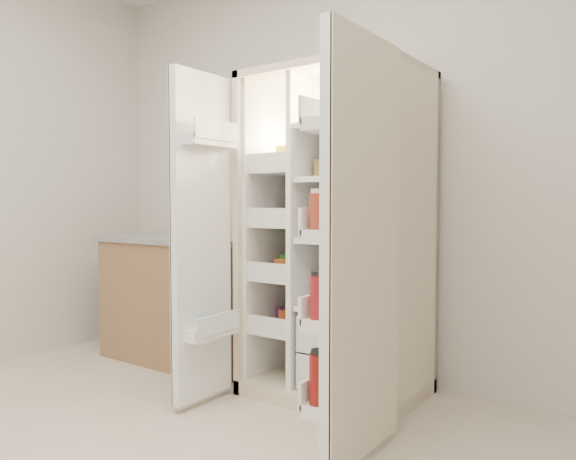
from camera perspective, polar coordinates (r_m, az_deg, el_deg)
The scene contains 5 objects.
wall_back at distance 3.49m, azimuth 6.15°, elevation 7.32°, with size 4.00×0.02×2.70m, color silver.
refrigerator at distance 3.10m, azimuth 5.81°, elevation -3.35°, with size 0.92×0.70×1.80m.
freezer_door at distance 2.92m, azimuth -8.97°, elevation -0.84°, with size 0.15×0.40×1.72m.
fridge_door at distance 2.26m, azimuth 7.36°, elevation -2.56°, with size 0.17×0.58×1.72m.
kitchen_counter at distance 3.82m, azimuth -10.57°, elevation -7.01°, with size 1.17×0.62×0.85m.
Camera 1 is at (1.71, -1.03, 1.08)m, focal length 34.00 mm.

